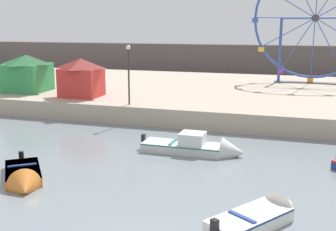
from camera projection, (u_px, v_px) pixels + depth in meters
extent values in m
cube|color=tan|center=(254.00, 96.00, 38.67)|extent=(110.00, 23.80, 1.34)
cube|color=#564C47|center=(273.00, 61.00, 58.74)|extent=(140.00, 3.00, 4.40)
cube|color=orange|center=(23.00, 173.00, 19.70)|extent=(3.27, 3.56, 0.40)
cube|color=navy|center=(23.00, 169.00, 19.67)|extent=(3.26, 3.54, 0.08)
cone|color=orange|center=(25.00, 188.00, 17.78)|extent=(1.71, 1.62, 1.46)
cube|color=black|center=(21.00, 156.00, 21.25)|extent=(0.31, 0.31, 0.44)
cube|color=navy|center=(22.00, 165.00, 20.04)|extent=(1.12, 0.94, 0.06)
cube|color=silver|center=(250.00, 221.00, 14.69)|extent=(2.93, 3.47, 0.51)
cube|color=navy|center=(250.00, 215.00, 14.65)|extent=(2.93, 3.45, 0.08)
cone|color=silver|center=(285.00, 206.00, 15.95)|extent=(1.58, 1.46, 1.31)
cube|color=black|center=(215.00, 226.00, 13.56)|extent=(0.31, 0.30, 0.44)
cube|color=navy|center=(242.00, 217.00, 14.38)|extent=(1.07, 0.78, 0.06)
cube|color=silver|center=(183.00, 148.00, 23.59)|extent=(4.50, 1.58, 0.51)
cube|color=#237566|center=(183.00, 144.00, 23.55)|extent=(4.45, 1.60, 0.08)
cone|color=silver|center=(233.00, 152.00, 22.74)|extent=(1.24, 1.49, 1.49)
cube|color=black|center=(143.00, 138.00, 24.22)|extent=(0.20, 0.24, 0.44)
cube|color=silver|center=(192.00, 138.00, 23.30)|extent=(1.35, 1.26, 0.65)
cube|color=#237566|center=(173.00, 142.00, 23.70)|extent=(0.16, 1.33, 0.06)
torus|color=#334CA8|center=(315.00, 18.00, 40.88)|extent=(11.77, 0.24, 11.77)
cylinder|color=#38383D|center=(315.00, 18.00, 40.88)|extent=(0.70, 0.50, 0.70)
cylinder|color=#334CA8|center=(329.00, 44.00, 40.98)|extent=(2.88, 0.08, 5.07)
cylinder|color=#334CA8|center=(290.00, 3.00, 41.32)|extent=(4.99, 0.08, 3.02)
cylinder|color=#334CA8|center=(285.00, 18.00, 41.74)|extent=(5.76, 0.08, 0.16)
cube|color=#3356B7|center=(255.00, 20.00, 42.66)|extent=(0.56, 0.48, 0.44)
cylinder|color=#334CA8|center=(288.00, 33.00, 41.93)|extent=(5.07, 0.08, 2.88)
cube|color=yellow|center=(261.00, 49.00, 43.04)|extent=(0.56, 0.48, 0.44)
cylinder|color=#334CA8|center=(298.00, 44.00, 41.84)|extent=(3.02, 0.08, 4.99)
cube|color=purple|center=(281.00, 71.00, 42.86)|extent=(0.56, 0.48, 0.44)
cylinder|color=#334CA8|center=(313.00, 48.00, 41.49)|extent=(0.16, 0.08, 5.76)
cube|color=orange|center=(310.00, 80.00, 42.16)|extent=(0.56, 0.48, 0.44)
cylinder|color=#334CA8|center=(280.00, 51.00, 42.50)|extent=(0.28, 0.28, 6.36)
cylinder|color=#334CA8|center=(315.00, 18.00, 40.88)|extent=(6.34, 0.18, 0.18)
cube|color=#4C4C51|center=(311.00, 83.00, 42.19)|extent=(7.14, 1.20, 0.08)
cube|color=red|center=(82.00, 82.00, 33.96)|extent=(3.11, 2.83, 2.29)
pyramid|color=maroon|center=(81.00, 63.00, 33.64)|extent=(3.43, 3.11, 0.80)
cube|color=#33934C|center=(28.00, 78.00, 36.65)|extent=(3.48, 3.73, 2.40)
pyramid|color=#1C512A|center=(26.00, 59.00, 36.32)|extent=(3.83, 4.10, 0.80)
cylinder|color=#2D2D33|center=(129.00, 77.00, 30.21)|extent=(0.12, 0.12, 3.98)
sphere|color=#F2EACC|center=(128.00, 47.00, 29.77)|extent=(0.32, 0.32, 0.32)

